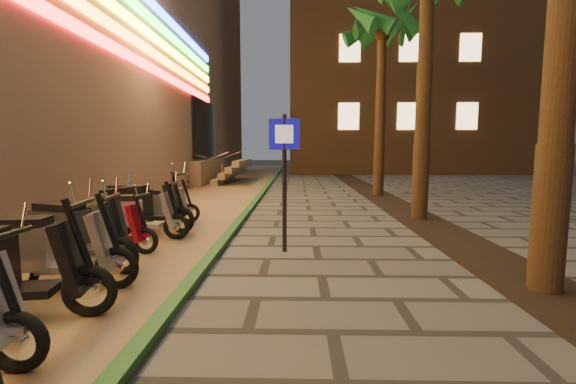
{
  "coord_description": "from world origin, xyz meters",
  "views": [
    {
      "loc": [
        0.48,
        -2.75,
        1.78
      ],
      "look_at": [
        0.36,
        2.41,
        1.2
      ],
      "focal_mm": 24.0,
      "sensor_mm": 36.0,
      "label": 1
    }
  ],
  "objects_px": {
    "scooter_6": "(45,250)",
    "scooter_11": "(159,205)",
    "pedestrian_sign": "(284,164)",
    "scooter_8": "(105,227)",
    "scooter_9": "(135,215)",
    "scooter_7": "(75,232)",
    "scooter_10": "(143,206)"
  },
  "relations": [
    {
      "from": "scooter_6",
      "to": "scooter_11",
      "type": "bearing_deg",
      "value": 83.39
    },
    {
      "from": "pedestrian_sign",
      "to": "scooter_6",
      "type": "xyz_separation_m",
      "value": [
        -2.89,
        -1.98,
        -0.99
      ]
    },
    {
      "from": "pedestrian_sign",
      "to": "scooter_8",
      "type": "relative_size",
      "value": 1.57
    },
    {
      "from": "scooter_6",
      "to": "scooter_9",
      "type": "xyz_separation_m",
      "value": [
        -0.04,
        2.74,
        -0.03
      ]
    },
    {
      "from": "scooter_7",
      "to": "scooter_8",
      "type": "xyz_separation_m",
      "value": [
        0.02,
        0.86,
        -0.09
      ]
    },
    {
      "from": "scooter_6",
      "to": "pedestrian_sign",
      "type": "bearing_deg",
      "value": 25.66
    },
    {
      "from": "pedestrian_sign",
      "to": "scooter_10",
      "type": "xyz_separation_m",
      "value": [
        -3.09,
        1.54,
        -0.96
      ]
    },
    {
      "from": "scooter_9",
      "to": "scooter_11",
      "type": "xyz_separation_m",
      "value": [
        -0.12,
        1.63,
        -0.04
      ]
    },
    {
      "from": "scooter_8",
      "to": "scooter_10",
      "type": "distance_m",
      "value": 1.71
    },
    {
      "from": "scooter_10",
      "to": "scooter_9",
      "type": "bearing_deg",
      "value": -69.46
    },
    {
      "from": "scooter_8",
      "to": "scooter_10",
      "type": "bearing_deg",
      "value": 96.49
    },
    {
      "from": "scooter_7",
      "to": "scooter_10",
      "type": "distance_m",
      "value": 2.56
    },
    {
      "from": "scooter_9",
      "to": "scooter_11",
      "type": "relative_size",
      "value": 1.1
    },
    {
      "from": "pedestrian_sign",
      "to": "scooter_10",
      "type": "bearing_deg",
      "value": 155.37
    },
    {
      "from": "scooter_6",
      "to": "scooter_9",
      "type": "bearing_deg",
      "value": 82.05
    },
    {
      "from": "pedestrian_sign",
      "to": "scooter_9",
      "type": "xyz_separation_m",
      "value": [
        -2.93,
        0.75,
        -1.02
      ]
    },
    {
      "from": "scooter_7",
      "to": "scooter_11",
      "type": "height_order",
      "value": "scooter_7"
    },
    {
      "from": "scooter_9",
      "to": "scooter_11",
      "type": "height_order",
      "value": "scooter_9"
    },
    {
      "from": "pedestrian_sign",
      "to": "scooter_6",
      "type": "distance_m",
      "value": 3.65
    },
    {
      "from": "pedestrian_sign",
      "to": "scooter_11",
      "type": "relative_size",
      "value": 1.57
    },
    {
      "from": "pedestrian_sign",
      "to": "scooter_7",
      "type": "bearing_deg",
      "value": -159.75
    },
    {
      "from": "scooter_10",
      "to": "scooter_7",
      "type": "bearing_deg",
      "value": -80.3
    },
    {
      "from": "scooter_8",
      "to": "scooter_9",
      "type": "relative_size",
      "value": 0.91
    },
    {
      "from": "scooter_9",
      "to": "scooter_10",
      "type": "height_order",
      "value": "scooter_10"
    },
    {
      "from": "scooter_7",
      "to": "scooter_9",
      "type": "height_order",
      "value": "scooter_7"
    },
    {
      "from": "scooter_10",
      "to": "scooter_8",
      "type": "bearing_deg",
      "value": -79.51
    },
    {
      "from": "pedestrian_sign",
      "to": "scooter_7",
      "type": "height_order",
      "value": "pedestrian_sign"
    },
    {
      "from": "scooter_6",
      "to": "scooter_11",
      "type": "distance_m",
      "value": 4.37
    },
    {
      "from": "scooter_7",
      "to": "scooter_8",
      "type": "height_order",
      "value": "scooter_7"
    },
    {
      "from": "scooter_9",
      "to": "scooter_11",
      "type": "distance_m",
      "value": 1.63
    },
    {
      "from": "pedestrian_sign",
      "to": "scooter_8",
      "type": "xyz_separation_m",
      "value": [
        -3.06,
        -0.16,
        -1.07
      ]
    },
    {
      "from": "pedestrian_sign",
      "to": "scooter_9",
      "type": "relative_size",
      "value": 1.43
    }
  ]
}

